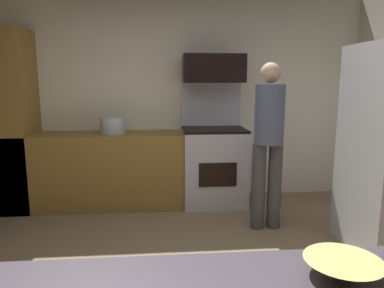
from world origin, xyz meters
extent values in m
cube|color=silver|center=(0.00, 2.34, 1.30)|extent=(5.20, 0.12, 2.60)
cube|color=olive|center=(-0.90, 1.98, 0.45)|extent=(2.40, 0.60, 0.90)
cube|color=olive|center=(-1.90, 1.98, 1.05)|extent=(0.60, 0.60, 2.10)
cube|color=#BCB9C6|center=(0.54, 1.96, 0.46)|extent=(0.76, 0.64, 0.92)
cube|color=black|center=(0.54, 1.96, 0.94)|extent=(0.76, 0.64, 0.03)
cube|color=#BCB9C6|center=(0.54, 2.25, 1.22)|extent=(0.76, 0.06, 0.55)
cube|color=black|center=(0.54, 1.63, 0.45)|extent=(0.44, 0.01, 0.28)
cube|color=black|center=(0.54, 2.06, 1.67)|extent=(0.74, 0.38, 0.34)
cylinder|color=#414141|center=(0.89, 1.15, 0.45)|extent=(0.14, 0.14, 0.89)
cylinder|color=#414141|center=(1.06, 1.15, 0.45)|extent=(0.14, 0.14, 0.89)
cylinder|color=#4F5872|center=(0.97, 1.15, 1.19)|extent=(0.30, 0.30, 0.59)
sphere|color=tan|center=(0.97, 1.15, 1.59)|extent=(0.20, 0.20, 0.20)
cone|color=#DDC66F|center=(0.46, -1.29, 0.93)|extent=(0.24, 0.24, 0.06)
cylinder|color=#AFBFC7|center=(-0.68, 1.98, 1.00)|extent=(0.30, 0.30, 0.19)
camera|label=1|loc=(-0.09, -2.25, 1.50)|focal=32.78mm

